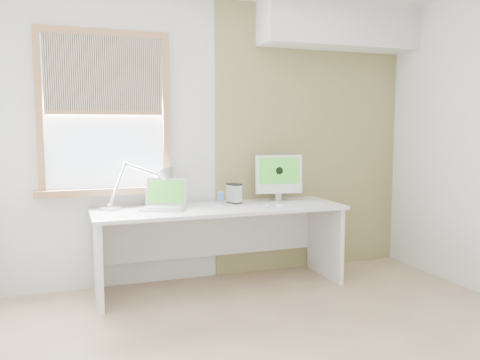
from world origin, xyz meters
name	(u,v)px	position (x,y,z in m)	size (l,w,h in m)	color
room	(298,149)	(0.00, 0.00, 1.30)	(4.04, 3.54, 2.64)	#A28260
accent_wall	(310,140)	(1.00, 1.74, 1.30)	(2.00, 0.02, 2.60)	olive
soffit	(339,26)	(1.20, 1.57, 2.40)	(1.60, 0.40, 0.42)	white
window	(105,114)	(-1.00, 1.71, 1.54)	(1.20, 0.14, 1.42)	#A26B42
desk	(218,227)	(-0.07, 1.44, 0.53)	(2.20, 0.70, 0.73)	white
desk_lamp	(156,183)	(-0.59, 1.58, 0.94)	(0.73, 0.29, 0.41)	silver
laptop	(165,201)	(-0.54, 1.46, 0.79)	(0.45, 0.42, 0.26)	silver
phone_dock	(221,201)	(-0.03, 1.50, 0.77)	(0.07, 0.07, 0.12)	silver
external_drive	(234,193)	(0.12, 1.55, 0.82)	(0.12, 0.16, 0.18)	silver
imac	(279,175)	(0.57, 1.54, 0.97)	(0.45, 0.18, 0.44)	silver
keyboard	(300,204)	(0.65, 1.24, 0.74)	(0.44, 0.13, 0.02)	white
mouse	(268,206)	(0.33, 1.23, 0.74)	(0.05, 0.09, 0.03)	white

